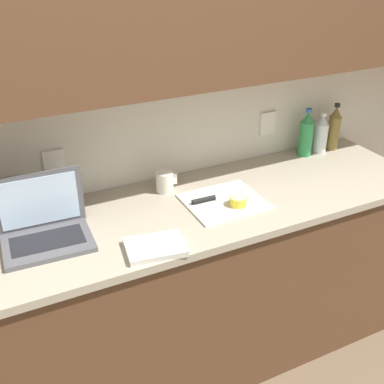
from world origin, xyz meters
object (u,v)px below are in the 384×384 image
object	(u,v)px
cutting_board	(224,202)
bottle_water_clear	(334,129)
lemon_half_cut	(238,201)
knife	(213,199)
laptop	(44,225)
bottle_oil_tall	(321,134)
measuring_cup	(165,182)
bottle_green_soda	(306,134)

from	to	relation	value
cutting_board	bottle_water_clear	xyz separation A→B (m)	(0.82, 0.26, 0.11)
cutting_board	lemon_half_cut	size ratio (longest dim) A/B	4.48
knife	laptop	bearing A→B (deg)	179.03
knife	bottle_oil_tall	size ratio (longest dim) A/B	1.38
cutting_board	measuring_cup	distance (m)	0.29
bottle_green_soda	bottle_oil_tall	world-z (taller)	bottle_green_soda
cutting_board	bottle_oil_tall	world-z (taller)	bottle_oil_tall
bottle_green_soda	bottle_water_clear	size ratio (longest dim) A/B	1.00
knife	bottle_oil_tall	world-z (taller)	bottle_oil_tall
laptop	lemon_half_cut	size ratio (longest dim) A/B	4.65
cutting_board	bottle_green_soda	world-z (taller)	bottle_green_soda
lemon_half_cut	bottle_water_clear	world-z (taller)	bottle_water_clear
bottle_green_soda	measuring_cup	world-z (taller)	bottle_green_soda
cutting_board	lemon_half_cut	world-z (taller)	lemon_half_cut
laptop	knife	size ratio (longest dim) A/B	1.15
laptop	knife	bearing A→B (deg)	-0.03
lemon_half_cut	bottle_green_soda	xyz separation A→B (m)	(0.60, 0.32, 0.09)
measuring_cup	bottle_water_clear	bearing A→B (deg)	2.42
bottle_green_soda	bottle_water_clear	world-z (taller)	same
bottle_water_clear	cutting_board	bearing A→B (deg)	-162.55
bottle_oil_tall	bottle_water_clear	distance (m)	0.09
laptop	bottle_water_clear	distance (m)	1.60
knife	bottle_water_clear	bearing A→B (deg)	16.92
cutting_board	knife	size ratio (longest dim) A/B	1.11
laptop	bottle_oil_tall	distance (m)	1.51
measuring_cup	lemon_half_cut	bearing A→B (deg)	-50.26
bottle_green_soda	bottle_oil_tall	bearing A→B (deg)	0.00
cutting_board	bottle_oil_tall	distance (m)	0.79
bottle_water_clear	bottle_oil_tall	bearing A→B (deg)	180.00
knife	bottle_green_soda	xyz separation A→B (m)	(0.68, 0.23, 0.10)
laptop	knife	xyz separation A→B (m)	(0.72, -0.03, -0.04)
bottle_green_soda	laptop	bearing A→B (deg)	-171.91
bottle_water_clear	bottle_green_soda	bearing A→B (deg)	180.00
bottle_oil_tall	knife	bearing A→B (deg)	-163.34
knife	measuring_cup	xyz separation A→B (m)	(-0.15, 0.19, 0.03)
bottle_water_clear	laptop	bearing A→B (deg)	-172.85
lemon_half_cut	bottle_oil_tall	size ratio (longest dim) A/B	0.34
bottle_green_soda	measuring_cup	distance (m)	0.83
knife	bottle_oil_tall	distance (m)	0.82
bottle_oil_tall	cutting_board	bearing A→B (deg)	-160.69
laptop	cutting_board	world-z (taller)	laptop
knife	bottle_oil_tall	bearing A→B (deg)	18.47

